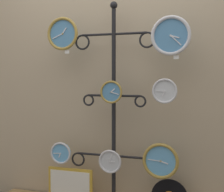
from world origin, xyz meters
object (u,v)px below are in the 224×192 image
(clock_top_right, at_px, (171,36))
(picture_frame, at_px, (70,187))
(display_stand, at_px, (114,138))
(clock_bottom_right, at_px, (161,161))
(clock_middle_center, at_px, (111,92))
(clock_bottom_left, at_px, (61,153))
(clock_middle_right, at_px, (165,91))
(clock_top_left, at_px, (63,34))
(clock_bottom_center, at_px, (110,161))

(clock_top_right, relative_size, picture_frame, 0.75)
(display_stand, bearing_deg, clock_bottom_right, -11.51)
(clock_middle_center, distance_m, clock_bottom_left, 0.72)
(clock_top_right, relative_size, clock_bottom_right, 1.06)
(clock_middle_right, height_order, clock_bottom_right, clock_middle_right)
(clock_bottom_right, bearing_deg, clock_middle_right, 7.13)
(clock_top_right, height_order, clock_bottom_right, clock_top_right)
(clock_bottom_right, bearing_deg, picture_frame, 179.85)
(clock_middle_right, bearing_deg, clock_top_left, -179.01)
(display_stand, height_order, clock_bottom_right, display_stand)
(clock_bottom_left, bearing_deg, clock_middle_right, 0.56)
(clock_bottom_center, bearing_deg, picture_frame, -179.64)
(clock_middle_center, height_order, clock_bottom_center, clock_middle_center)
(clock_top_right, bearing_deg, clock_middle_right, 167.31)
(display_stand, height_order, clock_bottom_center, display_stand)
(clock_middle_center, distance_m, clock_bottom_center, 0.59)
(clock_top_right, height_order, clock_bottom_left, clock_top_right)
(clock_top_right, height_order, clock_middle_right, clock_top_right)
(clock_bottom_right, bearing_deg, clock_middle_center, -177.18)
(clock_middle_right, relative_size, clock_bottom_left, 1.03)
(clock_top_right, bearing_deg, clock_bottom_left, 179.94)
(clock_middle_center, bearing_deg, clock_top_right, 1.61)
(clock_middle_center, bearing_deg, clock_bottom_right, 2.82)
(clock_middle_center, xyz_separation_m, clock_bottom_left, (-0.47, 0.01, -0.54))
(clock_top_right, distance_m, clock_middle_right, 0.43)
(clock_bottom_left, relative_size, clock_bottom_center, 0.97)
(clock_middle_center, xyz_separation_m, clock_bottom_center, (-0.02, 0.02, -0.59))
(clock_top_left, relative_size, picture_frame, 0.68)
(clock_bottom_right, xyz_separation_m, picture_frame, (-0.79, 0.00, -0.29))
(picture_frame, bearing_deg, clock_top_right, -0.57)
(clock_top_left, distance_m, clock_middle_right, 1.00)
(clock_bottom_left, bearing_deg, clock_top_left, -11.09)
(clock_middle_right, relative_size, clock_bottom_center, 0.99)
(clock_bottom_right, relative_size, picture_frame, 0.70)
(clock_top_left, height_order, clock_bottom_center, clock_top_left)
(clock_bottom_center, distance_m, picture_frame, 0.45)
(clock_middle_center, bearing_deg, clock_bottom_center, 127.51)
(clock_top_left, height_order, clock_middle_center, clock_top_left)
(clock_middle_center, xyz_separation_m, picture_frame, (-0.39, 0.02, -0.84))
(display_stand, distance_m, clock_bottom_left, 0.49)
(picture_frame, bearing_deg, clock_bottom_right, -0.15)
(clock_middle_right, bearing_deg, display_stand, 169.58)
(clock_middle_right, bearing_deg, picture_frame, -179.91)
(clock_top_right, relative_size, clock_middle_center, 1.65)
(clock_bottom_center, bearing_deg, clock_top_left, -177.80)
(display_stand, xyz_separation_m, clock_middle_right, (0.44, -0.08, 0.41))
(clock_bottom_left, height_order, picture_frame, clock_bottom_left)
(clock_top_right, xyz_separation_m, clock_middle_right, (-0.04, 0.01, -0.43))
(clock_top_left, height_order, clock_bottom_right, clock_top_left)
(display_stand, distance_m, clock_bottom_center, 0.20)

